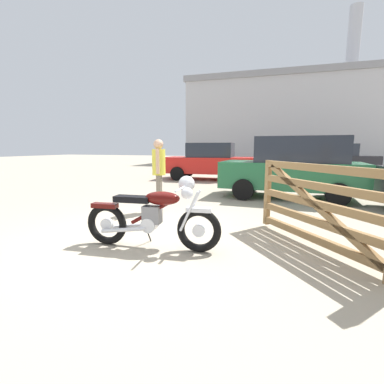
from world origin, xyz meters
TOP-DOWN VIEW (x-y plane):
  - ground_plane at (0.00, 0.00)m, footprint 80.00×80.00m
  - vintage_motorcycle at (0.40, -0.29)m, footprint 2.08×0.73m
  - timber_gate at (2.80, 0.29)m, footprint 1.73×2.03m
  - bystander at (-0.59, 1.81)m, footprint 0.30×0.44m
  - blue_hatchback_right at (-1.31, 8.44)m, footprint 4.34×2.22m
  - pale_sedan_back at (4.31, 13.17)m, footprint 4.44×2.48m
  - red_hatchback_near at (2.26, 4.72)m, footprint 3.90×1.83m
  - industrial_building at (2.17, 26.13)m, footprint 19.51×14.13m

SIDE VIEW (x-z plane):
  - ground_plane at x=0.00m, z-range 0.00..0.00m
  - vintage_motorcycle at x=0.40m, z-range -0.04..1.03m
  - timber_gate at x=2.80m, z-range -0.10..1.50m
  - blue_hatchback_right at x=-1.31m, z-range 0.00..1.67m
  - pale_sedan_back at x=4.31m, z-range 0.00..1.67m
  - red_hatchback_near at x=2.26m, z-range 0.03..1.81m
  - bystander at x=-0.59m, z-range 0.19..1.85m
  - industrial_building at x=2.17m, z-range -3.19..10.77m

